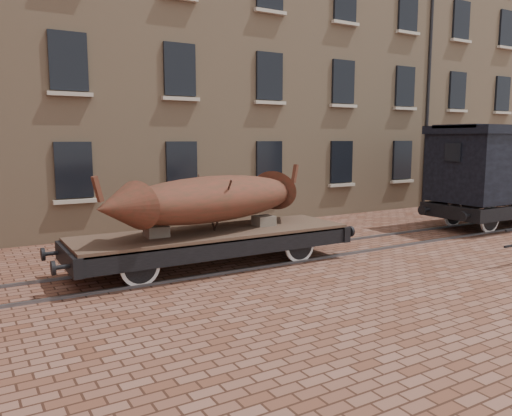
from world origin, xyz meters
TOP-DOWN VIEW (x-y plane):
  - ground at (0.00, 0.00)m, footprint 90.00×90.00m
  - warehouse_cream at (3.00, 9.99)m, footprint 40.00×10.19m
  - rail_track at (0.00, 0.00)m, footprint 30.00×1.52m
  - flatcar_wagon at (-3.73, -0.00)m, footprint 7.68×2.08m
  - iron_boat at (-3.70, -0.00)m, footprint 6.27×3.11m
  - goods_van at (8.05, -0.00)m, footprint 6.97×2.54m

SIDE VIEW (x-z plane):
  - ground at x=0.00m, z-range 0.00..0.00m
  - rail_track at x=0.00m, z-range 0.00..0.06m
  - flatcar_wagon at x=-3.73m, z-range 0.14..1.30m
  - iron_boat at x=-3.70m, z-range 0.94..2.46m
  - goods_van at x=8.05m, z-range 0.46..4.06m
  - warehouse_cream at x=3.00m, z-range 0.00..14.00m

